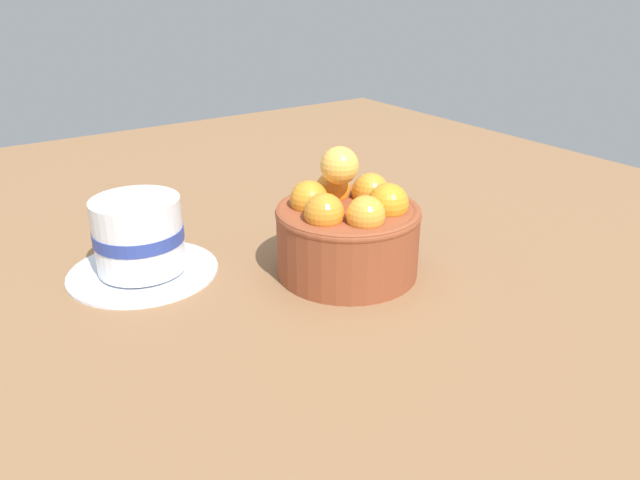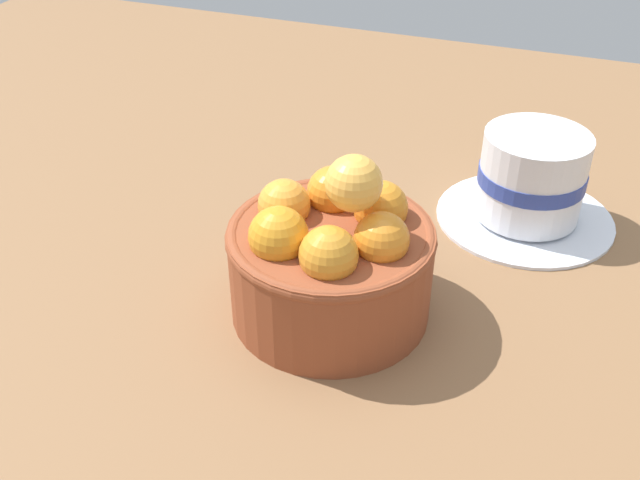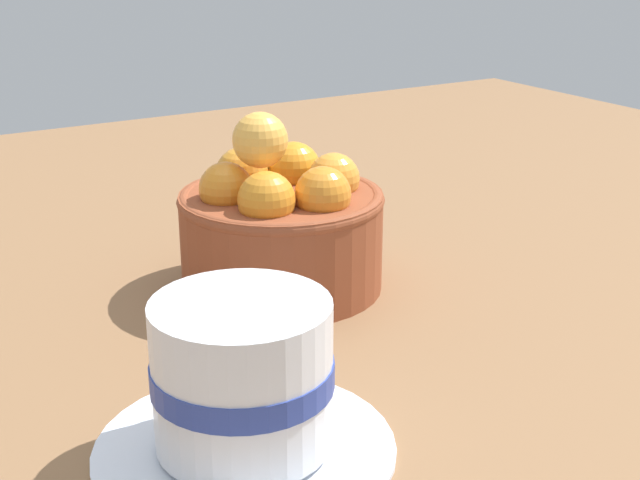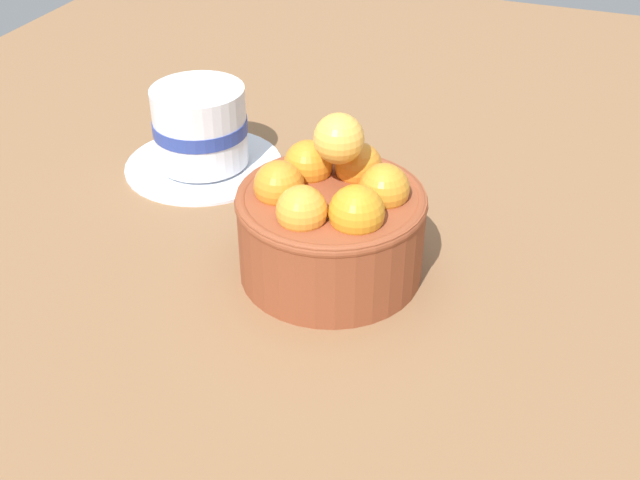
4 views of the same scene
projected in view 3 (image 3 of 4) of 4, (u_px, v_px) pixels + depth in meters
ground_plane at (283, 316)px, 63.10cm from camera, size 143.14×116.76×4.66cm
terracotta_bowl at (281, 224)px, 60.70cm from camera, size 14.22×14.22×12.66cm
coffee_cup at (243, 386)px, 41.80cm from camera, size 14.84×14.84×7.91cm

